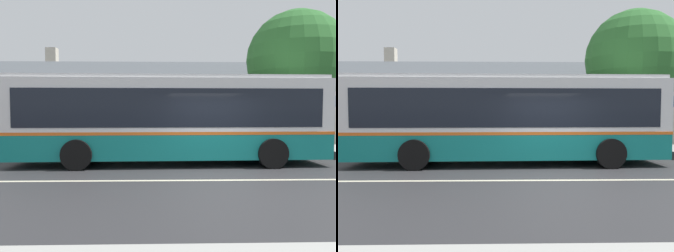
% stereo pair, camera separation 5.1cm
% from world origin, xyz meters
% --- Properties ---
extents(ground_plane, '(300.00, 300.00, 0.00)m').
position_xyz_m(ground_plane, '(0.00, 0.00, 0.00)').
color(ground_plane, '#2D2D30').
extents(sidewalk_far, '(60.00, 3.00, 0.15)m').
position_xyz_m(sidewalk_far, '(0.00, 6.00, 0.07)').
color(sidewalk_far, '#9E9E99').
rests_on(sidewalk_far, ground).
extents(lane_divider_stripe, '(60.00, 0.16, 0.01)m').
position_xyz_m(lane_divider_stripe, '(0.00, 0.00, 0.00)').
color(lane_divider_stripe, beige).
rests_on(lane_divider_stripe, ground).
extents(community_building, '(23.57, 8.50, 6.11)m').
position_xyz_m(community_building, '(-2.74, 13.06, 1.79)').
color(community_building, beige).
rests_on(community_building, ground).
extents(transit_bus, '(11.13, 2.98, 3.11)m').
position_xyz_m(transit_bus, '(-1.36, 2.90, 1.68)').
color(transit_bus, '#147F7A').
rests_on(transit_bus, ground).
extents(bench_by_building, '(1.69, 0.51, 0.94)m').
position_xyz_m(bench_by_building, '(-8.71, 5.62, 0.57)').
color(bench_by_building, brown).
rests_on(bench_by_building, sidewalk_far).
extents(street_tree_primary, '(4.67, 4.67, 6.65)m').
position_xyz_m(street_tree_primary, '(4.83, 6.76, 4.14)').
color(street_tree_primary, '#4C3828').
rests_on(street_tree_primary, ground).
extents(bus_stop_sign, '(0.36, 0.07, 2.40)m').
position_xyz_m(bus_stop_sign, '(5.71, 4.99, 1.64)').
color(bus_stop_sign, gray).
rests_on(bus_stop_sign, sidewalk_far).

